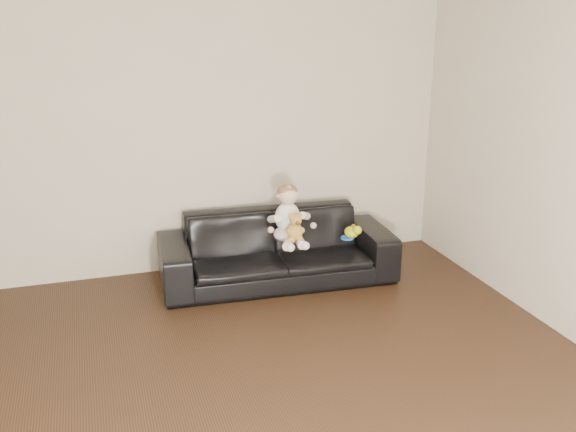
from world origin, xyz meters
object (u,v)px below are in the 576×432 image
object	(u,v)px
sofa	(277,248)
toy_green	(351,232)
toy_rattle	(353,229)
teddy_bear	(295,228)
toy_blue_disc	(347,238)
baby	(289,217)

from	to	relation	value
sofa	toy_green	size ratio (longest dim) A/B	13.79
toy_rattle	teddy_bear	bearing A→B (deg)	-163.32
sofa	toy_blue_disc	world-z (taller)	sofa
baby	toy_blue_disc	xyz separation A→B (m)	(0.49, -0.08, -0.21)
teddy_bear	toy_rattle	bearing A→B (deg)	27.30
baby	teddy_bear	distance (m)	0.16
baby	toy_green	size ratio (longest dim) A/B	3.43
sofa	teddy_bear	world-z (taller)	teddy_bear
toy_blue_disc	sofa	bearing A→B (deg)	161.29
teddy_bear	sofa	bearing A→B (deg)	117.69
toy_rattle	toy_green	bearing A→B (deg)	-121.07
sofa	teddy_bear	distance (m)	0.37
baby	toy_green	bearing A→B (deg)	7.30
toy_rattle	toy_blue_disc	size ratio (longest dim) A/B	0.65
teddy_bear	toy_rattle	distance (m)	0.62
toy_blue_disc	toy_green	bearing A→B (deg)	16.98
toy_green	toy_blue_disc	world-z (taller)	toy_green
sofa	toy_blue_disc	bearing A→B (deg)	-15.74
teddy_bear	toy_blue_disc	distance (m)	0.51
toy_green	toy_rattle	world-z (taller)	toy_green
baby	toy_green	xyz separation A→B (m)	(0.54, -0.07, -0.17)
toy_green	toy_rattle	xyz separation A→B (m)	(0.06, 0.10, -0.01)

